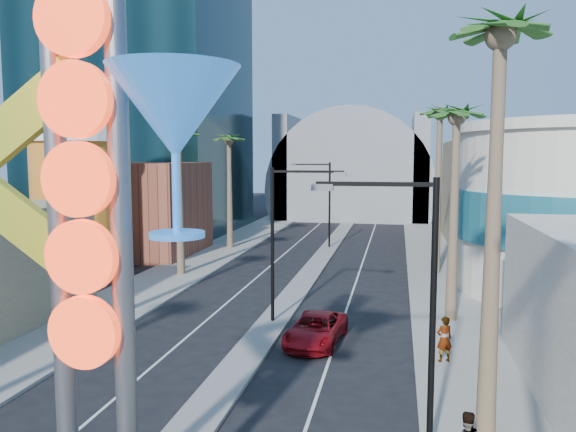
% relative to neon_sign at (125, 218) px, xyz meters
% --- Properties ---
extents(sidewalk_west, '(5.00, 100.00, 0.15)m').
position_rel_neon_sign_xyz_m(sidewalk_west, '(-10.32, 32.04, -7.23)').
color(sidewalk_west, gray).
rests_on(sidewalk_west, ground).
extents(sidewalk_east, '(5.00, 100.00, 0.15)m').
position_rel_neon_sign_xyz_m(sidewalk_east, '(8.68, 32.04, -7.23)').
color(sidewalk_east, gray).
rests_on(sidewalk_east, ground).
extents(median, '(1.60, 84.00, 0.15)m').
position_rel_neon_sign_xyz_m(median, '(-0.82, 35.04, -7.23)').
color(median, gray).
rests_on(median, ground).
extents(hotel_tower, '(20.00, 20.00, 50.00)m').
position_rel_neon_sign_xyz_m(hotel_tower, '(-22.82, 49.04, 17.69)').
color(hotel_tower, black).
rests_on(hotel_tower, ground).
extents(brick_filler_west, '(10.00, 10.00, 8.00)m').
position_rel_neon_sign_xyz_m(brick_filler_west, '(-16.82, 35.04, -3.31)').
color(brick_filler_west, brown).
rests_on(brick_filler_west, ground).
extents(filler_east, '(10.00, 20.00, 10.00)m').
position_rel_neon_sign_xyz_m(filler_east, '(15.18, 45.04, -2.31)').
color(filler_east, '#92805E').
rests_on(filler_east, ground).
extents(beer_mug, '(7.00, 7.00, 14.50)m').
position_rel_neon_sign_xyz_m(beer_mug, '(-17.82, 27.04, 0.54)').
color(beer_mug, '#D15A1B').
rests_on(beer_mug, ground).
extents(canopy, '(22.00, 16.00, 22.00)m').
position_rel_neon_sign_xyz_m(canopy, '(-0.82, 69.04, -3.00)').
color(canopy, slate).
rests_on(canopy, ground).
extents(neon_sign, '(6.53, 2.60, 12.55)m').
position_rel_neon_sign_xyz_m(neon_sign, '(0.00, 0.00, 0.00)').
color(neon_sign, gray).
rests_on(neon_sign, ground).
extents(streetlight_0, '(3.79, 0.25, 8.00)m').
position_rel_neon_sign_xyz_m(streetlight_0, '(-0.27, 17.04, -2.43)').
color(streetlight_0, black).
rests_on(streetlight_0, ground).
extents(streetlight_1, '(3.79, 0.25, 8.00)m').
position_rel_neon_sign_xyz_m(streetlight_1, '(-1.36, 41.04, -2.43)').
color(streetlight_1, black).
rests_on(streetlight_1, ground).
extents(streetlight_2, '(3.45, 0.25, 8.00)m').
position_rel_neon_sign_xyz_m(streetlight_2, '(5.91, 5.04, -2.47)').
color(streetlight_2, black).
rests_on(streetlight_2, ground).
extents(palm_1, '(2.40, 2.40, 12.70)m').
position_rel_neon_sign_xyz_m(palm_1, '(-9.82, 13.04, 3.52)').
color(palm_1, brown).
rests_on(palm_1, ground).
extents(palm_2, '(2.40, 2.40, 11.20)m').
position_rel_neon_sign_xyz_m(palm_2, '(-9.82, 27.04, 2.17)').
color(palm_2, brown).
rests_on(palm_2, ground).
extents(palm_3, '(2.40, 2.40, 11.20)m').
position_rel_neon_sign_xyz_m(palm_3, '(-9.82, 39.04, 2.17)').
color(palm_3, brown).
rests_on(palm_3, ground).
extents(palm_5, '(2.40, 2.40, 13.20)m').
position_rel_neon_sign_xyz_m(palm_5, '(8.18, 7.04, 3.96)').
color(palm_5, brown).
rests_on(palm_5, ground).
extents(palm_6, '(2.40, 2.40, 11.70)m').
position_rel_neon_sign_xyz_m(palm_6, '(8.18, 19.04, 2.62)').
color(palm_6, brown).
rests_on(palm_6, ground).
extents(palm_7, '(2.40, 2.40, 12.70)m').
position_rel_neon_sign_xyz_m(palm_7, '(8.18, 31.04, 3.52)').
color(palm_7, brown).
rests_on(palm_7, ground).
extents(red_pickup, '(2.69, 5.02, 1.34)m').
position_rel_neon_sign_xyz_m(red_pickup, '(1.81, 14.38, -6.64)').
color(red_pickup, maroon).
rests_on(red_pickup, ground).
extents(pedestrian_a, '(0.82, 0.70, 1.90)m').
position_rel_neon_sign_xyz_m(pedestrian_a, '(7.36, 12.75, -6.21)').
color(pedestrian_a, gray).
rests_on(pedestrian_a, sidewalk_east).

